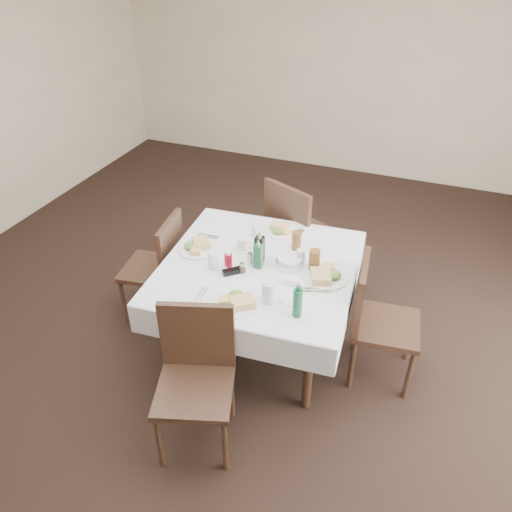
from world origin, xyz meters
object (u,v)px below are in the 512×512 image
Objects in this scene: chair_north at (295,229)px; water_s at (268,292)px; ketchup_bottle at (228,259)px; coffee_mug at (243,244)px; chair_west at (160,262)px; water_e at (301,257)px; chair_south at (196,369)px; bread_basket at (290,261)px; water_w at (213,260)px; oil_cruet_dark at (260,248)px; chair_east at (375,314)px; water_n at (256,231)px; green_bottle at (298,302)px; dining_table at (259,274)px; oil_cruet_green at (258,255)px.

water_s is (0.19, -1.22, 0.25)m from chair_north.
ketchup_bottle is 0.78× the size of coffee_mug.
chair_west is 1.18m from water_e.
chair_south is 1.02m from bread_basket.
water_w is 0.11m from ketchup_bottle.
chair_north reaches higher than oil_cruet_dark.
chair_west is 7.90× the size of water_e.
water_e is at bearing 3.11° from chair_west.
chair_north reaches higher than water_s.
chair_east is 7.86× the size of ketchup_bottle.
chair_south reaches higher than water_e.
water_n is 0.79× the size of water_s.
chair_north is 1.37m from green_bottle.
water_s is at bearing -34.50° from ketchup_bottle.
chair_north is at bearing 87.33° from chair_south.
water_s is 0.97× the size of coffee_mug.
chair_west is 3.62× the size of oil_cruet_dark.
water_s is (0.35, -0.70, 0.02)m from water_n.
coffee_mug is at bearing -104.78° from chair_north.
chair_south is 0.81m from water_w.
oil_cruet_dark reaches higher than water_e.
water_w is (-0.28, -0.15, 0.15)m from dining_table.
water_n is at bearing 83.99° from ketchup_bottle.
oil_cruet_green is (-0.20, -0.10, 0.07)m from bread_basket.
oil_cruet_dark reaches higher than water_s.
ketchup_bottle is (-0.04, -0.43, -0.00)m from water_n.
coffee_mug is (-0.19, -0.72, 0.22)m from chair_north.
chair_south reaches higher than dining_table.
water_w is (-0.13, -0.49, 0.01)m from water_n.
water_w is (-0.21, 0.73, 0.28)m from chair_south.
oil_cruet_green is (0.02, -0.07, -0.01)m from oil_cruet_dark.
ketchup_bottle reaches higher than water_n.
ketchup_bottle is at bearing -12.41° from chair_west.
coffee_mug is at bearing 173.82° from chair_east.
green_bottle is (0.21, -0.50, 0.07)m from bread_basket.
chair_south is 8.25× the size of water_e.
chair_north is at bearing 89.58° from oil_cruet_green.
dining_table is at bearing -158.90° from bread_basket.
ketchup_bottle is at bearing 35.74° from water_w.
oil_cruet_green is at bearing -42.00° from coffee_mug.
oil_cruet_green is at bearing -90.42° from chair_north.
chair_east reaches higher than water_n.
oil_cruet_green is (-0.01, -0.88, 0.28)m from chair_north.
water_w is at bearing -171.02° from chair_east.
chair_west is 0.82m from water_n.
dining_table is 0.24m from bread_basket.
green_bottle is at bearing -44.12° from oil_cruet_green.
chair_east is 0.65m from water_e.
ketchup_bottle is at bearing 151.30° from green_bottle.
chair_east is at bearing 46.17° from green_bottle.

